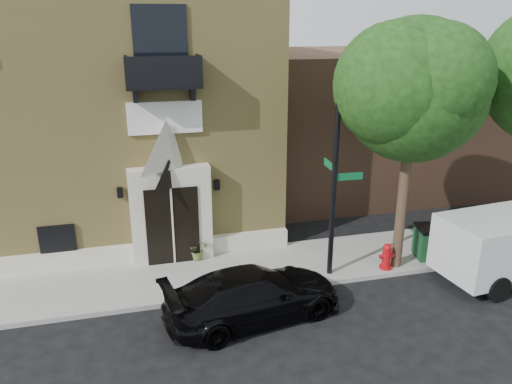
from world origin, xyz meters
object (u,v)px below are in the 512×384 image
at_px(fire_hydrant, 387,256).
at_px(street_sign, 335,180).
at_px(black_sedan, 254,295).
at_px(pedestrian_near, 438,233).
at_px(dumpster, 441,241).

bearing_deg(fire_hydrant, street_sign, 174.10).
xyz_separation_m(street_sign, fire_hydrant, (1.86, -0.19, -2.68)).
xyz_separation_m(black_sedan, street_sign, (2.91, 1.63, 2.53)).
bearing_deg(black_sedan, fire_hydrant, -83.90).
relative_size(street_sign, fire_hydrant, 7.12).
xyz_separation_m(fire_hydrant, pedestrian_near, (2.22, 0.59, 0.32)).
distance_m(fire_hydrant, pedestrian_near, 2.32).
relative_size(street_sign, pedestrian_near, 4.13).
bearing_deg(fire_hydrant, black_sedan, -163.17).
relative_size(black_sedan, street_sign, 0.80).
height_order(black_sedan, pedestrian_near, pedestrian_near).
relative_size(dumpster, pedestrian_near, 1.24).
bearing_deg(pedestrian_near, black_sedan, -15.32).
height_order(fire_hydrant, dumpster, dumpster).
bearing_deg(pedestrian_near, fire_hydrant, -16.62).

